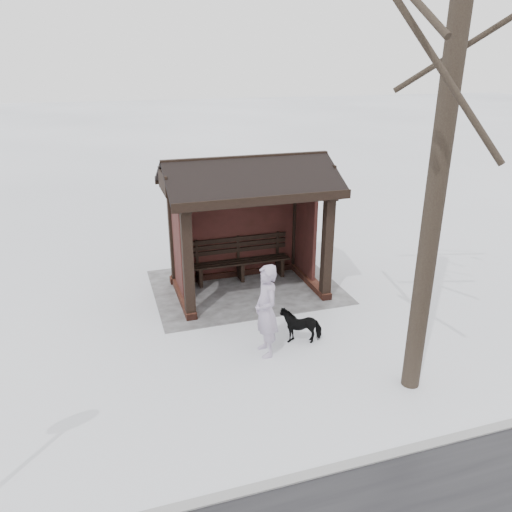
{
  "coord_description": "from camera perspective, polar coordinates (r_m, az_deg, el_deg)",
  "views": [
    {
      "loc": [
        2.96,
        9.94,
        4.93
      ],
      "look_at": [
        0.06,
        0.8,
        1.16
      ],
      "focal_mm": 35.0,
      "sensor_mm": 36.0,
      "label": 1
    }
  ],
  "objects": [
    {
      "name": "ground",
      "position": [
        11.48,
        -0.9,
        -3.95
      ],
      "size": [
        120.0,
        120.0,
        0.0
      ],
      "primitive_type": "plane",
      "color": "white",
      "rests_on": "ground"
    },
    {
      "name": "kerb",
      "position": [
        7.26,
        12.69,
        -21.86
      ],
      "size": [
        120.0,
        0.15,
        0.06
      ],
      "primitive_type": "cube",
      "color": "gray",
      "rests_on": "ground"
    },
    {
      "name": "trampled_patch",
      "position": [
        11.65,
        -1.19,
        -3.51
      ],
      "size": [
        4.2,
        3.2,
        0.02
      ],
      "primitive_type": "cube",
      "color": "gray",
      "rests_on": "ground"
    },
    {
      "name": "bus_shelter",
      "position": [
        10.88,
        -1.21,
        6.75
      ],
      "size": [
        3.6,
        2.4,
        3.09
      ],
      "color": "#381B14",
      "rests_on": "ground"
    },
    {
      "name": "pedestrian",
      "position": [
        8.75,
        1.17,
        -6.29
      ],
      "size": [
        0.43,
        0.64,
        1.71
      ],
      "primitive_type": "imported",
      "rotation": [
        0.0,
        0.0,
        1.6
      ],
      "color": "#A697B1",
      "rests_on": "ground"
    },
    {
      "name": "dog",
      "position": [
        9.45,
        5.14,
        -7.78
      ],
      "size": [
        0.83,
        0.54,
        0.65
      ],
      "primitive_type": "imported",
      "rotation": [
        0.0,
        0.0,
        1.31
      ],
      "color": "black",
      "rests_on": "ground"
    }
  ]
}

